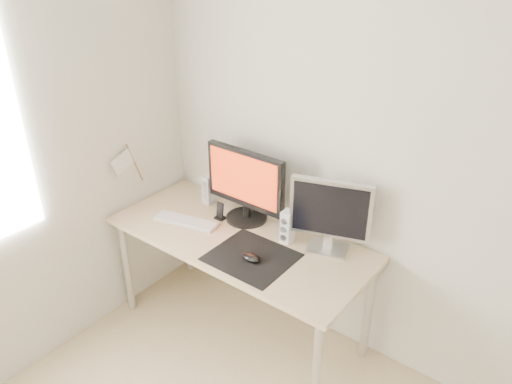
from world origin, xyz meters
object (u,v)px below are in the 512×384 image
Objects in this scene: second_monitor at (330,213)px; keyboard at (186,221)px; main_monitor at (245,183)px; speaker_left at (208,189)px; mouse at (251,258)px; speaker_right at (288,227)px; desk at (239,247)px; phone_dock at (220,214)px.

keyboard is at bearing -162.02° from second_monitor.
main_monitor is 1.26× the size of keyboard.
speaker_left is (-0.33, 0.02, -0.15)m from main_monitor.
speaker_right is at bearing 80.85° from mouse.
second_monitor is 0.92m from speaker_left.
mouse is at bearing -7.54° from keyboard.
main_monitor is (-0.30, 0.33, 0.23)m from mouse.
speaker_left reaches higher than desk.
speaker_left is at bearing 176.86° from main_monitor.
second_monitor is 0.75m from phone_dock.
main_monitor is 0.27m from phone_dock.
main_monitor reaches higher than speaker_left.
second_monitor reaches higher than speaker_left.
keyboard is at bearing -168.53° from desk.
phone_dock reaches higher than mouse.
speaker_left is at bearing 151.03° from mouse.
speaker_left is (-0.42, 0.20, 0.18)m from desk.
mouse is 0.56× the size of speaker_right.
keyboard is (0.05, -0.27, -0.09)m from speaker_left.
main_monitor is at bearing -3.14° from speaker_left.
desk is 3.67× the size of keyboard.
desk is 0.39m from main_monitor.
phone_dock is at bearing 48.09° from keyboard.
speaker_left is at bearing 100.97° from keyboard.
main_monitor is 1.25× the size of second_monitor.
mouse is at bearing -47.69° from main_monitor.
desk is 8.04× the size of speaker_left.
phone_dock reaches higher than keyboard.
second_monitor is 2.21× the size of speaker_right.
desk is 0.62m from second_monitor.
keyboard is at bearing -131.91° from phone_dock.
desk is at bearing -21.41° from phone_dock.
phone_dock is (-0.48, -0.05, -0.07)m from speaker_right.
main_monitor is at bearing 42.64° from keyboard.
mouse is 0.50m from second_monitor.
keyboard is at bearing -79.03° from speaker_left.
speaker_left is (-0.90, -0.00, -0.14)m from second_monitor.
mouse is 0.28m from desk.
speaker_right is at bearing -7.72° from main_monitor.
speaker_right is at bearing 27.42° from desk.
main_monitor is 2.77× the size of speaker_right.
second_monitor reaches higher than desk.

